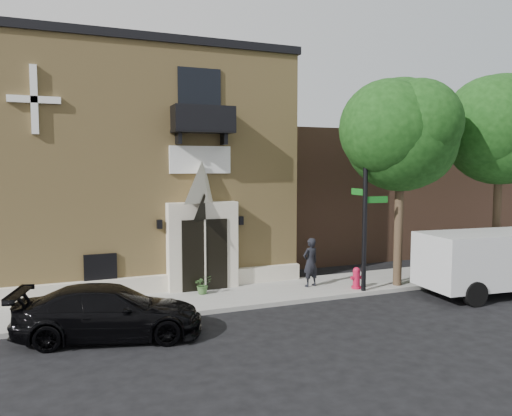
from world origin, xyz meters
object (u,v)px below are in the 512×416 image
(cargo_van, at_px, (500,259))
(dumpster, at_px, (457,262))
(pedestrian_near, at_px, (310,262))
(black_sedan, at_px, (110,312))
(fire_hydrant, at_px, (356,278))
(pedestrian_far, at_px, (511,246))
(street_sign, at_px, (365,202))

(cargo_van, bearing_deg, dumpster, 95.18)
(cargo_van, height_order, pedestrian_near, cargo_van)
(black_sedan, relative_size, pedestrian_near, 2.71)
(fire_hydrant, bearing_deg, pedestrian_near, 146.57)
(cargo_van, height_order, pedestrian_far, cargo_van)
(fire_hydrant, xyz_separation_m, pedestrian_far, (9.65, 1.59, 0.36))
(black_sedan, xyz_separation_m, pedestrian_far, (18.63, 3.18, 0.19))
(pedestrian_far, bearing_deg, street_sign, 94.78)
(black_sedan, height_order, cargo_van, cargo_van)
(cargo_van, bearing_deg, street_sign, 163.34)
(dumpster, relative_size, pedestrian_near, 1.16)
(dumpster, height_order, pedestrian_far, pedestrian_far)
(street_sign, distance_m, dumpster, 5.28)
(street_sign, bearing_deg, cargo_van, -18.40)
(fire_hydrant, bearing_deg, dumpster, -1.56)
(pedestrian_near, xyz_separation_m, pedestrian_far, (11.07, 0.65, -0.16))
(pedestrian_near, distance_m, pedestrian_far, 11.09)
(black_sedan, bearing_deg, dumpster, -70.06)
(street_sign, xyz_separation_m, dumpster, (4.61, 0.23, -2.56))
(cargo_van, xyz_separation_m, fire_hydrant, (-4.70, 2.19, -0.74))
(black_sedan, bearing_deg, cargo_van, -78.67)
(dumpster, bearing_deg, cargo_van, -82.52)
(fire_hydrant, bearing_deg, black_sedan, -169.94)
(pedestrian_near, bearing_deg, fire_hydrant, 134.61)
(cargo_van, bearing_deg, black_sedan, -177.52)
(black_sedan, distance_m, cargo_van, 13.69)
(cargo_van, bearing_deg, pedestrian_near, 157.91)
(dumpster, distance_m, pedestrian_near, 6.21)
(black_sedan, xyz_separation_m, cargo_van, (13.67, -0.60, 0.56))
(fire_hydrant, xyz_separation_m, pedestrian_near, (-1.42, 0.94, 0.53))
(black_sedan, relative_size, dumpster, 2.34)
(pedestrian_far, bearing_deg, pedestrian_near, 86.67)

